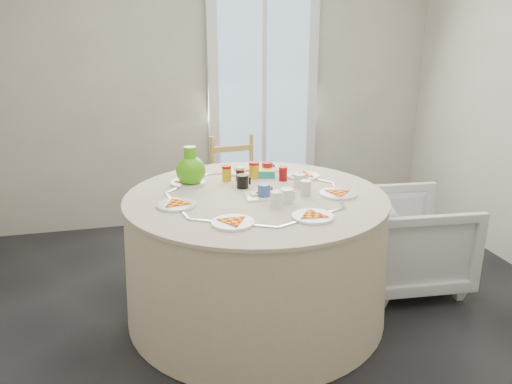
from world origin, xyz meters
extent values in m
plane|color=black|center=(0.00, 0.00, 0.00)|extent=(4.00, 4.00, 0.00)
cube|color=#BCB5A3|center=(0.00, 2.00, 1.30)|extent=(4.00, 0.02, 2.60)
cube|color=silver|center=(0.40, 1.95, 1.05)|extent=(1.00, 0.08, 2.10)
cylinder|color=beige|center=(-0.07, 0.30, 0.38)|extent=(1.62, 1.62, 0.82)
imported|color=silver|center=(1.04, 0.39, 0.39)|extent=(0.72, 0.76, 0.73)
cube|color=teal|center=(0.08, 0.65, 0.79)|extent=(0.15, 0.12, 0.05)
camera|label=1|loc=(-0.76, -2.45, 1.72)|focal=35.00mm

